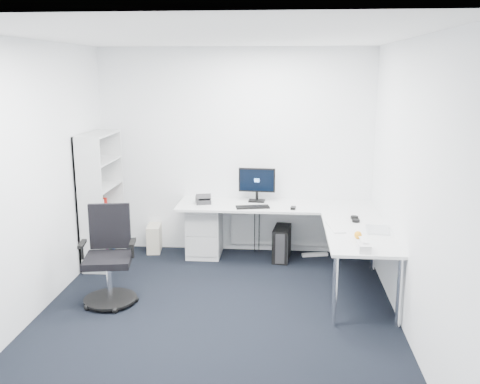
# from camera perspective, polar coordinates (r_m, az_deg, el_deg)

# --- Properties ---
(ground) EXTENTS (4.20, 4.20, 0.00)m
(ground) POSITION_cam_1_polar(r_m,az_deg,el_deg) (5.47, -2.55, -13.27)
(ground) COLOR black
(ceiling) EXTENTS (4.20, 4.20, 0.00)m
(ceiling) POSITION_cam_1_polar(r_m,az_deg,el_deg) (4.91, -2.88, 16.26)
(ceiling) COLOR white
(wall_back) EXTENTS (3.60, 0.02, 2.70)m
(wall_back) POSITION_cam_1_polar(r_m,az_deg,el_deg) (7.07, -0.50, 4.30)
(wall_back) COLOR white
(wall_back) RESTS_ON ground
(wall_front) EXTENTS (3.60, 0.02, 2.70)m
(wall_front) POSITION_cam_1_polar(r_m,az_deg,el_deg) (3.03, -7.88, -7.77)
(wall_front) COLOR white
(wall_front) RESTS_ON ground
(wall_left) EXTENTS (0.02, 4.20, 2.70)m
(wall_left) POSITION_cam_1_polar(r_m,az_deg,el_deg) (5.55, -21.48, 0.97)
(wall_left) COLOR white
(wall_left) RESTS_ON ground
(wall_right) EXTENTS (0.02, 4.20, 2.70)m
(wall_right) POSITION_cam_1_polar(r_m,az_deg,el_deg) (5.11, 17.74, 0.30)
(wall_right) COLOR white
(wall_right) RESTS_ON ground
(l_desk) EXTENTS (2.51, 1.40, 0.73)m
(l_desk) POSITION_cam_1_polar(r_m,az_deg,el_deg) (6.59, 3.74, -5.19)
(l_desk) COLOR silver
(l_desk) RESTS_ON ground
(drawer_pedestal) EXTENTS (0.43, 0.54, 0.66)m
(drawer_pedestal) POSITION_cam_1_polar(r_m,az_deg,el_deg) (7.10, -3.80, -4.13)
(drawer_pedestal) COLOR silver
(drawer_pedestal) RESTS_ON ground
(bookshelf) EXTENTS (0.32, 0.83, 1.66)m
(bookshelf) POSITION_cam_1_polar(r_m,az_deg,el_deg) (6.89, -14.58, -0.76)
(bookshelf) COLOR silver
(bookshelf) RESTS_ON ground
(task_chair) EXTENTS (0.66, 0.66, 1.03)m
(task_chair) POSITION_cam_1_polar(r_m,az_deg,el_deg) (5.75, -13.91, -6.75)
(task_chair) COLOR black
(task_chair) RESTS_ON ground
(black_pc_tower) EXTENTS (0.25, 0.46, 0.43)m
(black_pc_tower) POSITION_cam_1_polar(r_m,az_deg,el_deg) (6.96, 4.47, -5.48)
(black_pc_tower) COLOR black
(black_pc_tower) RESTS_ON ground
(beige_pc_tower) EXTENTS (0.22, 0.40, 0.36)m
(beige_pc_tower) POSITION_cam_1_polar(r_m,az_deg,el_deg) (7.37, -9.11, -4.85)
(beige_pc_tower) COLOR #BDB6A0
(beige_pc_tower) RESTS_ON ground
(power_strip) EXTENTS (0.35, 0.14, 0.04)m
(power_strip) POSITION_cam_1_polar(r_m,az_deg,el_deg) (7.19, 7.98, -6.63)
(power_strip) COLOR silver
(power_strip) RESTS_ON ground
(monitor) EXTENTS (0.48, 0.18, 0.45)m
(monitor) POSITION_cam_1_polar(r_m,az_deg,el_deg) (6.92, 1.80, 0.81)
(monitor) COLOR black
(monitor) RESTS_ON l_desk
(black_keyboard) EXTENTS (0.43, 0.23, 0.02)m
(black_keyboard) POSITION_cam_1_polar(r_m,az_deg,el_deg) (6.65, 1.36, -1.61)
(black_keyboard) COLOR black
(black_keyboard) RESTS_ON l_desk
(mouse) EXTENTS (0.07, 0.10, 0.03)m
(mouse) POSITION_cam_1_polar(r_m,az_deg,el_deg) (6.62, 5.69, -1.70)
(mouse) COLOR black
(mouse) RESTS_ON l_desk
(desk_phone) EXTENTS (0.23, 0.23, 0.13)m
(desk_phone) POSITION_cam_1_polar(r_m,az_deg,el_deg) (6.88, -3.95, -0.68)
(desk_phone) COLOR #28282A
(desk_phone) RESTS_ON l_desk
(laptop) EXTENTS (0.37, 0.36, 0.24)m
(laptop) POSITION_cam_1_polar(r_m,az_deg,el_deg) (5.88, 14.53, -2.89)
(laptop) COLOR silver
(laptop) RESTS_ON l_desk
(white_keyboard) EXTENTS (0.19, 0.45, 0.01)m
(white_keyboard) POSITION_cam_1_polar(r_m,az_deg,el_deg) (5.92, 10.12, -3.70)
(white_keyboard) COLOR silver
(white_keyboard) RESTS_ON l_desk
(headphones) EXTENTS (0.13, 0.21, 0.05)m
(headphones) POSITION_cam_1_polar(r_m,az_deg,el_deg) (6.24, 12.19, -2.73)
(headphones) COLOR black
(headphones) RESTS_ON l_desk
(orange_fruit) EXTENTS (0.08, 0.08, 0.08)m
(orange_fruit) POSITION_cam_1_polar(r_m,az_deg,el_deg) (5.58, 12.47, -4.50)
(orange_fruit) COLOR orange
(orange_fruit) RESTS_ON l_desk
(tissue_box) EXTENTS (0.12, 0.22, 0.07)m
(tissue_box) POSITION_cam_1_polar(r_m,az_deg,el_deg) (5.24, 13.04, -5.72)
(tissue_box) COLOR silver
(tissue_box) RESTS_ON l_desk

